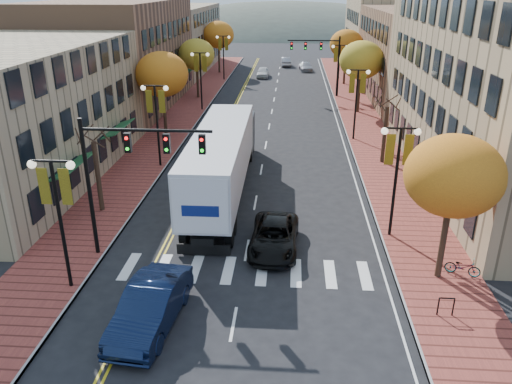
% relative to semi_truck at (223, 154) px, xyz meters
% --- Properties ---
extents(ground, '(200.00, 200.00, 0.00)m').
position_rel_semi_truck_xyz_m(ground, '(2.15, -11.56, -2.61)').
color(ground, black).
rests_on(ground, ground).
extents(sidewalk_left, '(4.00, 85.00, 0.15)m').
position_rel_semi_truck_xyz_m(sidewalk_left, '(-6.85, 20.94, -2.53)').
color(sidewalk_left, brown).
rests_on(sidewalk_left, ground).
extents(sidewalk_right, '(4.00, 85.00, 0.15)m').
position_rel_semi_truck_xyz_m(sidewalk_right, '(11.15, 20.94, -2.53)').
color(sidewalk_right, brown).
rests_on(sidewalk_right, ground).
extents(building_left_near, '(12.00, 22.00, 9.00)m').
position_rel_semi_truck_xyz_m(building_left_near, '(-14.85, 1.44, 1.89)').
color(building_left_near, '#9E8966').
rests_on(building_left_near, ground).
extents(building_left_mid, '(12.00, 24.00, 11.00)m').
position_rel_semi_truck_xyz_m(building_left_mid, '(-14.85, 24.44, 2.89)').
color(building_left_mid, brown).
rests_on(building_left_mid, ground).
extents(building_left_far, '(12.00, 26.00, 9.50)m').
position_rel_semi_truck_xyz_m(building_left_far, '(-14.85, 49.44, 2.14)').
color(building_left_far, '#9E8966').
rests_on(building_left_far, ground).
extents(building_right_mid, '(15.00, 24.00, 10.00)m').
position_rel_semi_truck_xyz_m(building_right_mid, '(20.65, 30.44, 2.39)').
color(building_right_mid, brown).
rests_on(building_right_mid, ground).
extents(building_right_far, '(15.00, 20.00, 11.00)m').
position_rel_semi_truck_xyz_m(building_right_far, '(20.65, 52.44, 2.89)').
color(building_right_far, '#9E8966').
rests_on(building_right_far, ground).
extents(tree_left_a, '(0.28, 0.28, 4.20)m').
position_rel_semi_truck_xyz_m(tree_left_a, '(-6.85, -3.56, -0.36)').
color(tree_left_a, '#382619').
rests_on(tree_left_a, sidewalk_left).
extents(tree_left_b, '(4.48, 4.48, 7.21)m').
position_rel_semi_truck_xyz_m(tree_left_b, '(-6.85, 12.44, 2.84)').
color(tree_left_b, '#382619').
rests_on(tree_left_b, sidewalk_left).
extents(tree_left_c, '(4.16, 4.16, 6.69)m').
position_rel_semi_truck_xyz_m(tree_left_c, '(-6.85, 28.44, 2.45)').
color(tree_left_c, '#382619').
rests_on(tree_left_c, sidewalk_left).
extents(tree_left_d, '(4.61, 4.61, 7.42)m').
position_rel_semi_truck_xyz_m(tree_left_d, '(-6.85, 46.44, 2.99)').
color(tree_left_d, '#382619').
rests_on(tree_left_d, sidewalk_left).
extents(tree_right_a, '(4.16, 4.16, 6.69)m').
position_rel_semi_truck_xyz_m(tree_right_a, '(11.15, -9.56, 2.45)').
color(tree_right_a, '#382619').
rests_on(tree_right_a, sidewalk_right).
extents(tree_right_b, '(0.28, 0.28, 4.20)m').
position_rel_semi_truck_xyz_m(tree_right_b, '(11.15, 6.44, -0.36)').
color(tree_right_b, '#382619').
rests_on(tree_right_b, sidewalk_right).
extents(tree_right_c, '(4.48, 4.48, 7.21)m').
position_rel_semi_truck_xyz_m(tree_right_c, '(11.15, 22.44, 2.84)').
color(tree_right_c, '#382619').
rests_on(tree_right_c, sidewalk_right).
extents(tree_right_d, '(4.35, 4.35, 7.00)m').
position_rel_semi_truck_xyz_m(tree_right_d, '(11.15, 38.44, 2.68)').
color(tree_right_d, '#382619').
rests_on(tree_right_d, sidewalk_right).
extents(lamp_left_a, '(1.96, 0.36, 6.05)m').
position_rel_semi_truck_xyz_m(lamp_left_a, '(-5.35, -11.56, 1.69)').
color(lamp_left_a, black).
rests_on(lamp_left_a, ground).
extents(lamp_left_b, '(1.96, 0.36, 6.05)m').
position_rel_semi_truck_xyz_m(lamp_left_b, '(-5.35, 4.44, 1.69)').
color(lamp_left_b, black).
rests_on(lamp_left_b, ground).
extents(lamp_left_c, '(1.96, 0.36, 6.05)m').
position_rel_semi_truck_xyz_m(lamp_left_c, '(-5.35, 22.44, 1.69)').
color(lamp_left_c, black).
rests_on(lamp_left_c, ground).
extents(lamp_left_d, '(1.96, 0.36, 6.05)m').
position_rel_semi_truck_xyz_m(lamp_left_d, '(-5.35, 40.44, 1.69)').
color(lamp_left_d, black).
rests_on(lamp_left_d, ground).
extents(lamp_right_a, '(1.96, 0.36, 6.05)m').
position_rel_semi_truck_xyz_m(lamp_right_a, '(9.65, -5.56, 1.69)').
color(lamp_right_a, black).
rests_on(lamp_right_a, ground).
extents(lamp_right_b, '(1.96, 0.36, 6.05)m').
position_rel_semi_truck_xyz_m(lamp_right_b, '(9.65, 12.44, 1.69)').
color(lamp_right_b, black).
rests_on(lamp_right_b, ground).
extents(lamp_right_c, '(1.96, 0.36, 6.05)m').
position_rel_semi_truck_xyz_m(lamp_right_c, '(9.65, 30.44, 1.69)').
color(lamp_right_c, black).
rests_on(lamp_right_c, ground).
extents(traffic_mast_near, '(6.10, 0.35, 7.00)m').
position_rel_semi_truck_xyz_m(traffic_mast_near, '(-3.32, -8.56, 2.31)').
color(traffic_mast_near, black).
rests_on(traffic_mast_near, ground).
extents(traffic_mast_far, '(6.10, 0.34, 7.00)m').
position_rel_semi_truck_xyz_m(traffic_mast_far, '(7.63, 30.44, 2.31)').
color(traffic_mast_far, black).
rests_on(traffic_mast_far, ground).
extents(semi_truck, '(3.02, 17.88, 4.46)m').
position_rel_semi_truck_xyz_m(semi_truck, '(0.00, 0.00, 0.00)').
color(semi_truck, black).
rests_on(semi_truck, ground).
extents(navy_sedan, '(2.42, 5.54, 1.77)m').
position_rel_semi_truck_xyz_m(navy_sedan, '(-1.07, -13.86, -1.72)').
color(navy_sedan, black).
rests_on(navy_sedan, ground).
extents(black_suv, '(2.54, 5.19, 1.42)m').
position_rel_semi_truck_xyz_m(black_suv, '(3.53, -7.32, -1.90)').
color(black_suv, black).
rests_on(black_suv, ground).
extents(car_far_white, '(1.71, 4.19, 1.42)m').
position_rel_semi_truck_xyz_m(car_far_white, '(-0.08, 43.50, -1.90)').
color(car_far_white, silver).
rests_on(car_far_white, ground).
extents(car_far_silver, '(2.21, 4.60, 1.29)m').
position_rel_semi_truck_xyz_m(car_far_silver, '(6.26, 49.74, -1.96)').
color(car_far_silver, '#95959C').
rests_on(car_far_silver, ground).
extents(car_far_oncoming, '(1.89, 4.41, 1.41)m').
position_rel_semi_truck_xyz_m(car_far_oncoming, '(3.04, 54.45, -1.90)').
color(car_far_oncoming, '#99989F').
rests_on(car_far_oncoming, ground).
extents(bicycle, '(1.65, 1.04, 0.82)m').
position_rel_semi_truck_xyz_m(bicycle, '(12.28, -9.39, -2.05)').
color(bicycle, gray).
rests_on(bicycle, sidewalk_right).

